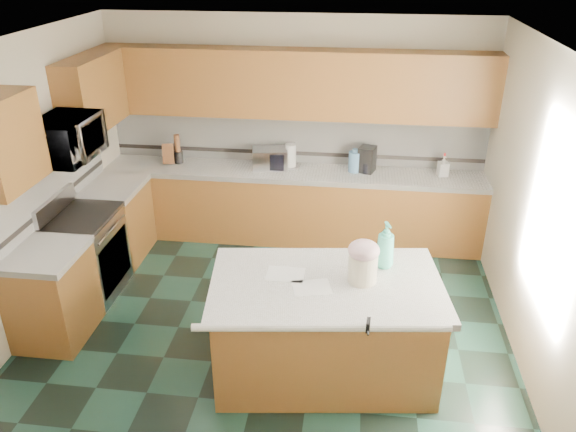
# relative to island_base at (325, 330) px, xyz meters

# --- Properties ---
(floor) EXTENTS (4.60, 4.60, 0.00)m
(floor) POSITION_rel_island_base_xyz_m (-0.57, 0.42, -0.43)
(floor) COLOR black
(floor) RESTS_ON ground
(ceiling) EXTENTS (4.60, 4.60, 0.00)m
(ceiling) POSITION_rel_island_base_xyz_m (-0.57, 0.42, 2.27)
(ceiling) COLOR white
(ceiling) RESTS_ON ground
(wall_back) EXTENTS (4.60, 0.04, 2.70)m
(wall_back) POSITION_rel_island_base_xyz_m (-0.57, 2.74, 0.92)
(wall_back) COLOR beige
(wall_back) RESTS_ON ground
(wall_front) EXTENTS (4.60, 0.04, 2.70)m
(wall_front) POSITION_rel_island_base_xyz_m (-0.57, -1.90, 0.92)
(wall_front) COLOR beige
(wall_front) RESTS_ON ground
(wall_left) EXTENTS (0.04, 4.60, 2.70)m
(wall_left) POSITION_rel_island_base_xyz_m (-2.89, 0.42, 0.92)
(wall_left) COLOR beige
(wall_left) RESTS_ON ground
(wall_right) EXTENTS (0.04, 4.60, 2.70)m
(wall_right) POSITION_rel_island_base_xyz_m (1.75, 0.42, 0.92)
(wall_right) COLOR beige
(wall_right) RESTS_ON ground
(back_base_cab) EXTENTS (4.60, 0.60, 0.86)m
(back_base_cab) POSITION_rel_island_base_xyz_m (-0.57, 2.42, 0.00)
(back_base_cab) COLOR #553817
(back_base_cab) RESTS_ON ground
(back_countertop) EXTENTS (4.60, 0.64, 0.06)m
(back_countertop) POSITION_rel_island_base_xyz_m (-0.57, 2.42, 0.46)
(back_countertop) COLOR white
(back_countertop) RESTS_ON back_base_cab
(back_upper_cab) EXTENTS (4.60, 0.33, 0.78)m
(back_upper_cab) POSITION_rel_island_base_xyz_m (-0.57, 2.56, 1.51)
(back_upper_cab) COLOR #553817
(back_upper_cab) RESTS_ON wall_back
(back_backsplash) EXTENTS (4.60, 0.02, 0.63)m
(back_backsplash) POSITION_rel_island_base_xyz_m (-0.57, 2.71, 0.81)
(back_backsplash) COLOR silver
(back_backsplash) RESTS_ON back_countertop
(back_accent_band) EXTENTS (4.60, 0.01, 0.05)m
(back_accent_band) POSITION_rel_island_base_xyz_m (-0.57, 2.71, 0.61)
(back_accent_band) COLOR black
(back_accent_band) RESTS_ON back_countertop
(left_base_cab_rear) EXTENTS (0.60, 0.82, 0.86)m
(left_base_cab_rear) POSITION_rel_island_base_xyz_m (-2.57, 1.71, 0.00)
(left_base_cab_rear) COLOR #553817
(left_base_cab_rear) RESTS_ON ground
(left_counter_rear) EXTENTS (0.64, 0.82, 0.06)m
(left_counter_rear) POSITION_rel_island_base_xyz_m (-2.57, 1.71, 0.46)
(left_counter_rear) COLOR white
(left_counter_rear) RESTS_ON left_base_cab_rear
(left_base_cab_front) EXTENTS (0.60, 0.72, 0.86)m
(left_base_cab_front) POSITION_rel_island_base_xyz_m (-2.57, 0.18, 0.00)
(left_base_cab_front) COLOR #553817
(left_base_cab_front) RESTS_ON ground
(left_counter_front) EXTENTS (0.64, 0.72, 0.06)m
(left_counter_front) POSITION_rel_island_base_xyz_m (-2.57, 0.18, 0.46)
(left_counter_front) COLOR white
(left_counter_front) RESTS_ON left_base_cab_front
(left_backsplash) EXTENTS (0.02, 2.30, 0.63)m
(left_backsplash) POSITION_rel_island_base_xyz_m (-2.85, 0.97, 0.81)
(left_backsplash) COLOR silver
(left_backsplash) RESTS_ON wall_left
(left_accent_band) EXTENTS (0.01, 2.30, 0.05)m
(left_accent_band) POSITION_rel_island_base_xyz_m (-2.85, 0.97, 0.61)
(left_accent_band) COLOR black
(left_accent_band) RESTS_ON wall_left
(left_upper_cab_rear) EXTENTS (0.33, 1.09, 0.78)m
(left_upper_cab_rear) POSITION_rel_island_base_xyz_m (-2.70, 1.85, 1.51)
(left_upper_cab_rear) COLOR #553817
(left_upper_cab_rear) RESTS_ON wall_left
(left_upper_cab_front) EXTENTS (0.33, 0.72, 0.78)m
(left_upper_cab_front) POSITION_rel_island_base_xyz_m (-2.70, 0.18, 1.51)
(left_upper_cab_front) COLOR #553817
(left_upper_cab_front) RESTS_ON wall_left
(range_body) EXTENTS (0.60, 0.76, 0.88)m
(range_body) POSITION_rel_island_base_xyz_m (-2.57, 0.92, 0.01)
(range_body) COLOR #B7B7BC
(range_body) RESTS_ON ground
(range_oven_door) EXTENTS (0.02, 0.68, 0.55)m
(range_oven_door) POSITION_rel_island_base_xyz_m (-2.28, 0.92, -0.03)
(range_oven_door) COLOR black
(range_oven_door) RESTS_ON range_body
(range_cooktop) EXTENTS (0.62, 0.78, 0.04)m
(range_cooktop) POSITION_rel_island_base_xyz_m (-2.57, 0.92, 0.47)
(range_cooktop) COLOR black
(range_cooktop) RESTS_ON range_body
(range_handle) EXTENTS (0.02, 0.66, 0.02)m
(range_handle) POSITION_rel_island_base_xyz_m (-2.25, 0.92, 0.35)
(range_handle) COLOR #B7B7BC
(range_handle) RESTS_ON range_body
(range_backguard) EXTENTS (0.06, 0.76, 0.18)m
(range_backguard) POSITION_rel_island_base_xyz_m (-2.83, 0.92, 0.59)
(range_backguard) COLOR #B7B7BC
(range_backguard) RESTS_ON range_body
(microwave) EXTENTS (0.50, 0.73, 0.41)m
(microwave) POSITION_rel_island_base_xyz_m (-2.57, 0.92, 1.30)
(microwave) COLOR #B7B7BC
(microwave) RESTS_ON wall_left
(island_base) EXTENTS (1.92, 1.24, 0.86)m
(island_base) POSITION_rel_island_base_xyz_m (0.00, 0.00, 0.00)
(island_base) COLOR #553817
(island_base) RESTS_ON ground
(island_top) EXTENTS (2.03, 1.36, 0.06)m
(island_top) POSITION_rel_island_base_xyz_m (0.00, 0.00, 0.46)
(island_top) COLOR white
(island_top) RESTS_ON island_base
(island_bullnose) EXTENTS (1.90, 0.29, 0.06)m
(island_bullnose) POSITION_rel_island_base_xyz_m (0.00, -0.57, 0.46)
(island_bullnose) COLOR white
(island_bullnose) RESTS_ON island_base
(treat_jar) EXTENTS (0.29, 0.29, 0.25)m
(treat_jar) POSITION_rel_island_base_xyz_m (0.29, 0.06, 0.61)
(treat_jar) COLOR #F0E4C7
(treat_jar) RESTS_ON island_top
(treat_jar_lid) EXTENTS (0.26, 0.26, 0.16)m
(treat_jar_lid) POSITION_rel_island_base_xyz_m (0.29, 0.06, 0.78)
(treat_jar_lid) COLOR beige
(treat_jar_lid) RESTS_ON treat_jar
(treat_jar_knob) EXTENTS (0.08, 0.03, 0.03)m
(treat_jar_knob) POSITION_rel_island_base_xyz_m (0.29, 0.06, 0.83)
(treat_jar_knob) COLOR tan
(treat_jar_knob) RESTS_ON treat_jar_lid
(treat_jar_knob_end_l) EXTENTS (0.05, 0.05, 0.05)m
(treat_jar_knob_end_l) POSITION_rel_island_base_xyz_m (0.24, 0.06, 0.83)
(treat_jar_knob_end_l) COLOR tan
(treat_jar_knob_end_l) RESTS_ON treat_jar_lid
(treat_jar_knob_end_r) EXTENTS (0.05, 0.05, 0.05)m
(treat_jar_knob_end_r) POSITION_rel_island_base_xyz_m (0.33, 0.06, 0.83)
(treat_jar_knob_end_r) COLOR tan
(treat_jar_knob_end_r) RESTS_ON treat_jar_lid
(soap_bottle_island) EXTENTS (0.20, 0.20, 0.41)m
(soap_bottle_island) POSITION_rel_island_base_xyz_m (0.47, 0.32, 0.70)
(soap_bottle_island) COLOR #43B9A2
(soap_bottle_island) RESTS_ON island_top
(paper_sheet_a) EXTENTS (0.35, 0.30, 0.00)m
(paper_sheet_a) POSITION_rel_island_base_xyz_m (-0.11, -0.09, 0.49)
(paper_sheet_a) COLOR white
(paper_sheet_a) RESTS_ON island_top
(paper_sheet_b) EXTENTS (0.32, 0.24, 0.00)m
(paper_sheet_b) POSITION_rel_island_base_xyz_m (-0.35, 0.08, 0.49)
(paper_sheet_b) COLOR white
(paper_sheet_b) RESTS_ON island_top
(clamp_body) EXTENTS (0.04, 0.09, 0.08)m
(clamp_body) POSITION_rel_island_base_xyz_m (0.34, -0.55, 0.50)
(clamp_body) COLOR black
(clamp_body) RESTS_ON island_top
(clamp_handle) EXTENTS (0.01, 0.06, 0.01)m
(clamp_handle) POSITION_rel_island_base_xyz_m (0.34, -0.60, 0.48)
(clamp_handle) COLOR black
(clamp_handle) RESTS_ON island_top
(knife_block) EXTENTS (0.17, 0.21, 0.27)m
(knife_block) POSITION_rel_island_base_xyz_m (-2.13, 2.47, 0.61)
(knife_block) COLOR #472814
(knife_block) RESTS_ON back_countertop
(utensil_crock) EXTENTS (0.12, 0.12, 0.15)m
(utensil_crock) POSITION_rel_island_base_xyz_m (-2.02, 2.50, 0.56)
(utensil_crock) COLOR black
(utensil_crock) RESTS_ON back_countertop
(utensil_bundle) EXTENTS (0.07, 0.07, 0.22)m
(utensil_bundle) POSITION_rel_island_base_xyz_m (-2.02, 2.50, 0.75)
(utensil_bundle) COLOR #472814
(utensil_bundle) RESTS_ON utensil_crock
(toaster_oven) EXTENTS (0.46, 0.35, 0.24)m
(toaster_oven) POSITION_rel_island_base_xyz_m (-0.85, 2.47, 0.61)
(toaster_oven) COLOR #B7B7BC
(toaster_oven) RESTS_ON back_countertop
(toaster_oven_door) EXTENTS (0.38, 0.01, 0.20)m
(toaster_oven_door) POSITION_rel_island_base_xyz_m (-0.85, 2.34, 0.61)
(toaster_oven_door) COLOR black
(toaster_oven_door) RESTS_ON toaster_oven
(paper_towel) EXTENTS (0.13, 0.13, 0.30)m
(paper_towel) POSITION_rel_island_base_xyz_m (-0.61, 2.52, 0.64)
(paper_towel) COLOR white
(paper_towel) RESTS_ON back_countertop
(paper_towel_base) EXTENTS (0.20, 0.20, 0.01)m
(paper_towel_base) POSITION_rel_island_base_xyz_m (-0.61, 2.52, 0.50)
(paper_towel_base) COLOR #B7B7BC
(paper_towel_base) RESTS_ON back_countertop
(water_jug) EXTENTS (0.15, 0.15, 0.25)m
(water_jug) POSITION_rel_island_base_xyz_m (0.17, 2.48, 0.61)
(water_jug) COLOR #5284B2
(water_jug) RESTS_ON back_countertop
(water_jug_neck) EXTENTS (0.07, 0.07, 0.04)m
(water_jug_neck) POSITION_rel_island_base_xyz_m (0.17, 2.48, 0.76)
(water_jug_neck) COLOR #5284B2
(water_jug_neck) RESTS_ON water_jug
(coffee_maker) EXTENTS (0.23, 0.24, 0.31)m
(coffee_maker) POSITION_rel_island_base_xyz_m (0.32, 2.50, 0.64)
(coffee_maker) COLOR black
(coffee_maker) RESTS_ON back_countertop
(coffee_carafe) EXTENTS (0.13, 0.13, 0.13)m
(coffee_carafe) POSITION_rel_island_base_xyz_m (0.32, 2.46, 0.55)
(coffee_carafe) COLOR black
(coffee_carafe) RESTS_ON back_countertop
(soap_bottle_back) EXTENTS (0.13, 0.14, 0.25)m
(soap_bottle_back) POSITION_rel_island_base_xyz_m (1.21, 2.47, 0.62)
(soap_bottle_back) COLOR white
(soap_bottle_back) RESTS_ON back_countertop
(soap_back_cap) EXTENTS (0.02, 0.02, 0.03)m
(soap_back_cap) POSITION_rel_island_base_xyz_m (1.21, 2.47, 0.76)
(soap_back_cap) COLOR red
(soap_back_cap) RESTS_ON soap_bottle_back
(window_light_proxy) EXTENTS (0.02, 1.40, 1.10)m
(window_light_proxy) POSITION_rel_island_base_xyz_m (1.72, 0.22, 1.07)
(window_light_proxy) COLOR white
(window_light_proxy) RESTS_ON wall_right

